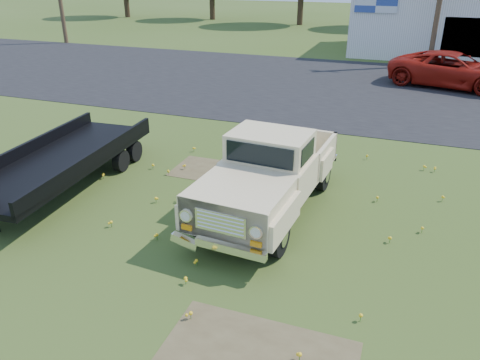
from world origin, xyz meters
TOP-DOWN VIEW (x-y plane):
  - ground at (0.00, 0.00)m, footprint 140.00×140.00m
  - asphalt_lot at (0.00, 15.00)m, footprint 90.00×14.00m
  - dirt_patch_b at (-2.00, 3.50)m, footprint 2.20×1.60m
  - commercial_building at (6.00, 26.99)m, footprint 14.20×8.20m
  - vintage_pickup_truck at (0.28, 1.73)m, footprint 2.58×5.73m
  - flatbed_trailer at (-5.31, 1.13)m, footprint 2.56×6.67m
  - red_pickup at (4.97, 16.92)m, footprint 6.37×4.07m

SIDE VIEW (x-z plane):
  - ground at x=0.00m, z-range 0.00..0.00m
  - asphalt_lot at x=0.00m, z-range -0.01..0.01m
  - dirt_patch_b at x=-2.00m, z-range -0.01..0.01m
  - red_pickup at x=4.97m, z-range 0.00..1.64m
  - flatbed_trailer at x=-5.31m, z-range 0.00..1.79m
  - vintage_pickup_truck at x=0.28m, z-range 0.00..2.03m
  - commercial_building at x=6.00m, z-range 0.03..4.18m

